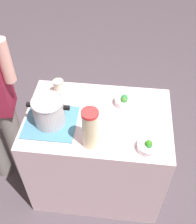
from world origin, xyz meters
TOP-DOWN VIEW (x-y plane):
  - ground_plane at (0.00, 0.00)m, footprint 8.00×8.00m
  - counter_slab at (0.00, 0.00)m, footprint 1.02×0.69m
  - dish_cloth at (0.31, 0.09)m, footprint 0.35×0.33m
  - cooking_pot at (0.31, 0.09)m, footprint 0.28×0.22m
  - lemonade_pitcher at (0.02, 0.24)m, footprint 0.10×0.10m
  - mason_jar at (0.32, -0.21)m, footprint 0.08×0.08m
  - broccoli_bowl_front at (-0.34, 0.24)m, footprint 0.14×0.14m
  - broccoli_bowl_center at (-0.17, -0.15)m, footprint 0.13×0.13m

SIDE VIEW (x-z plane):
  - ground_plane at x=0.00m, z-range 0.00..0.00m
  - counter_slab at x=0.00m, z-range 0.00..0.86m
  - dish_cloth at x=0.31m, z-range 0.86..0.86m
  - broccoli_bowl_front at x=-0.34m, z-range 0.84..0.92m
  - broccoli_bowl_center at x=-0.17m, z-range 0.84..0.93m
  - mason_jar at x=0.32m, z-range 0.86..0.97m
  - cooking_pot at x=0.31m, z-range 0.87..1.06m
  - lemonade_pitcher at x=0.02m, z-range 0.86..1.15m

